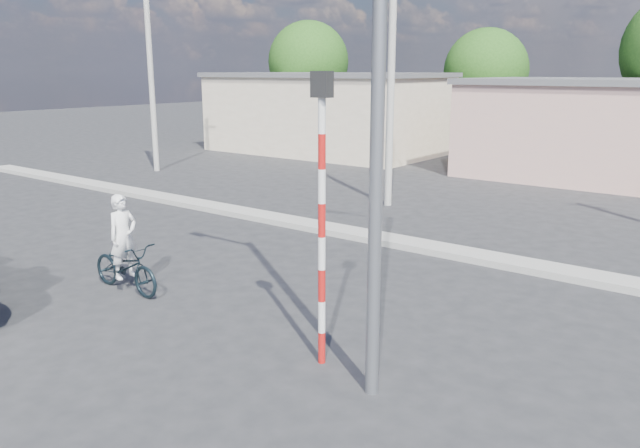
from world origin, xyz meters
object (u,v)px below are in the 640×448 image
Objects in this scene: streetlight at (368,20)px; traffic_pole at (322,197)px; bicycle at (126,267)px; cyclist at (124,251)px.

traffic_pole is at bearing 162.27° from streetlight.
bicycle is 0.33m from cyclist.
cyclist is (0.00, 0.00, 0.33)m from bicycle.
bicycle is 0.45× the size of traffic_pole.
traffic_pole is 2.56m from streetlight.
bicycle is 5.48m from traffic_pole.
streetlight is (0.94, -0.30, 2.37)m from traffic_pole.
traffic_pole reaches higher than bicycle.
cyclist is at bearing 175.81° from streetlight.
traffic_pole is 0.48× the size of streetlight.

